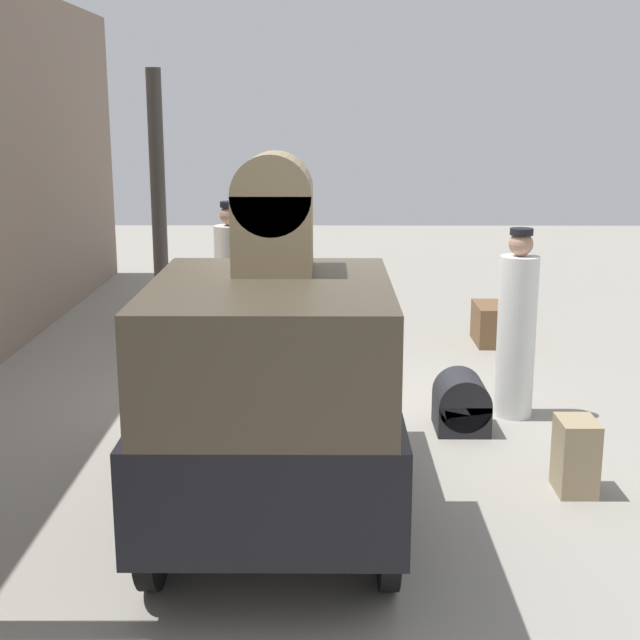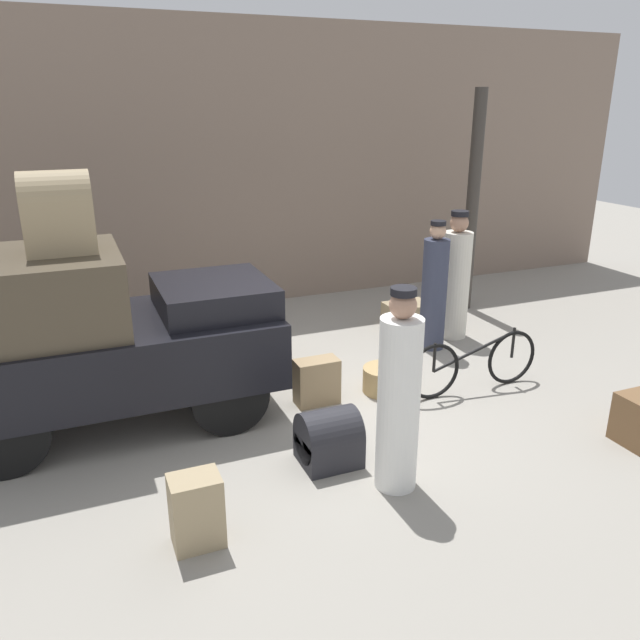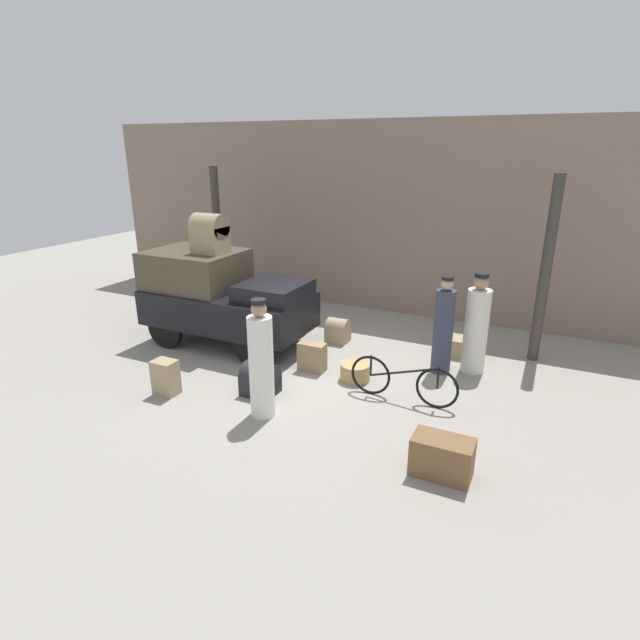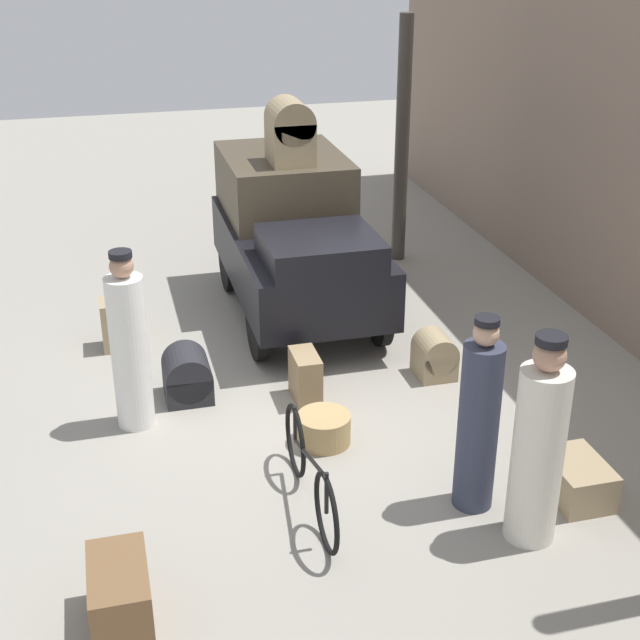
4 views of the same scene
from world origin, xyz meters
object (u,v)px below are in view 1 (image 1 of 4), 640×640
object	(u,v)px
trunk_barrel_dark	(461,405)
trunk_umber_medium	(576,456)
trunk_large_brown	(492,324)
bicycle	(367,336)
porter_carrying_trunk	(516,331)
porter_with_bicycle	(251,291)
truck	(277,387)
porter_lifting_near_truck	(232,282)
trunk_on_truck_roof	(273,212)
suitcase_black_upright	(177,397)
suitcase_small_leather	(178,340)
trunk_wicker_pale	(334,390)
wicker_basket	(335,376)

from	to	relation	value
trunk_barrel_dark	trunk_umber_medium	distance (m)	1.56
trunk_large_brown	bicycle	bearing A→B (deg)	121.40
bicycle	porter_carrying_trunk	distance (m)	2.30
bicycle	porter_with_bicycle	bearing A→B (deg)	78.01
truck	bicycle	xyz separation A→B (m)	(4.13, -0.83, -0.68)
porter_lifting_near_truck	trunk_on_truck_roof	size ratio (longest dim) A/B	2.38
suitcase_black_upright	trunk_large_brown	distance (m)	4.66
suitcase_small_leather	trunk_wicker_pale	size ratio (longest dim) A/B	1.26
trunk_wicker_pale	trunk_barrel_dark	bearing A→B (deg)	-106.83
bicycle	trunk_umber_medium	world-z (taller)	bicycle
trunk_large_brown	trunk_on_truck_roof	size ratio (longest dim) A/B	0.97
trunk_umber_medium	porter_lifting_near_truck	bearing A→B (deg)	35.43
porter_with_bicycle	trunk_large_brown	bearing A→B (deg)	-76.76
suitcase_black_upright	porter_carrying_trunk	bearing A→B (deg)	-86.51
bicycle	trunk_large_brown	size ratio (longest dim) A/B	2.38
wicker_basket	suitcase_black_upright	xyz separation A→B (m)	(-1.02, 1.53, 0.09)
wicker_basket	trunk_barrel_dark	distance (m)	1.69
trunk_umber_medium	bicycle	bearing A→B (deg)	22.31
bicycle	suitcase_black_upright	bearing A→B (deg)	136.10
trunk_on_truck_roof	trunk_umber_medium	bearing A→B (deg)	-72.93
porter_carrying_trunk	wicker_basket	bearing A→B (deg)	64.91
porter_carrying_trunk	suitcase_small_leather	size ratio (longest dim) A/B	2.76
bicycle	suitcase_small_leather	distance (m)	2.35
wicker_basket	trunk_on_truck_roof	size ratio (longest dim) A/B	0.67
porter_lifting_near_truck	porter_carrying_trunk	bearing A→B (deg)	-130.77
porter_carrying_trunk	trunk_wicker_pale	distance (m)	1.86
truck	suitcase_small_leather	world-z (taller)	truck
porter_lifting_near_truck	trunk_umber_medium	distance (m)	5.44
truck	trunk_umber_medium	size ratio (longest dim) A/B	5.72
wicker_basket	trunk_on_truck_roof	bearing A→B (deg)	172.31
suitcase_small_leather	suitcase_black_upright	distance (m)	2.45
bicycle	trunk_large_brown	distance (m)	1.94
wicker_basket	suitcase_black_upright	distance (m)	1.84
wicker_basket	porter_carrying_trunk	size ratio (longest dim) A/B	0.28
truck	porter_carrying_trunk	size ratio (longest dim) A/B	1.83
truck	porter_carrying_trunk	xyz separation A→B (m)	(2.34, -2.19, -0.17)
trunk_barrel_dark	trunk_large_brown	size ratio (longest dim) A/B	0.73
bicycle	trunk_barrel_dark	world-z (taller)	bicycle
trunk_umber_medium	trunk_large_brown	distance (m)	4.61
porter_lifting_near_truck	bicycle	bearing A→B (deg)	-116.19
trunk_barrel_dark	suitcase_black_upright	size ratio (longest dim) A/B	1.07
trunk_barrel_dark	porter_with_bicycle	bearing A→B (deg)	41.14
porter_with_bicycle	truck	bearing A→B (deg)	-172.85
porter_lifting_near_truck	trunk_wicker_pale	xyz separation A→B (m)	(-2.65, -1.26, -0.58)
porter_with_bicycle	trunk_umber_medium	world-z (taller)	porter_with_bicycle
trunk_barrel_dark	trunk_umber_medium	size ratio (longest dim) A/B	0.92
wicker_basket	trunk_wicker_pale	size ratio (longest dim) A/B	0.98
trunk_wicker_pale	wicker_basket	bearing A→B (deg)	-1.67
wicker_basket	suitcase_small_leather	bearing A→B (deg)	53.80
bicycle	trunk_barrel_dark	xyz separation A→B (m)	(-2.20, -0.79, -0.11)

